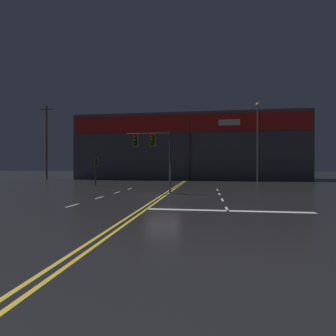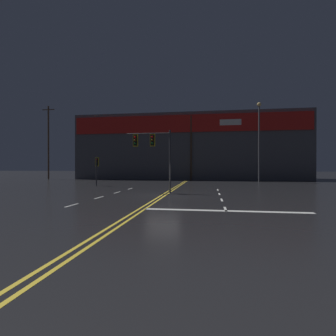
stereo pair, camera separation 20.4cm
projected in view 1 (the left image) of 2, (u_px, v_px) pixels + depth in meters
ground_plane at (163, 196)px, 18.97m from camera, size 200.00×200.00×0.00m
road_markings at (171, 197)px, 17.89m from camera, size 12.21×60.00×0.01m
traffic_signal_median at (152, 146)px, 21.07m from camera, size 3.62×0.36×5.03m
traffic_signal_corner_northwest at (96, 165)px, 28.77m from camera, size 0.42×0.36×3.13m
streetlight_near_left at (258, 132)px, 36.23m from camera, size 0.56×0.56×10.99m
building_backdrop at (188, 148)px, 45.69m from camera, size 37.49×10.23×10.70m
utility_pole_row at (180, 143)px, 40.77m from camera, size 48.44×0.26×12.34m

